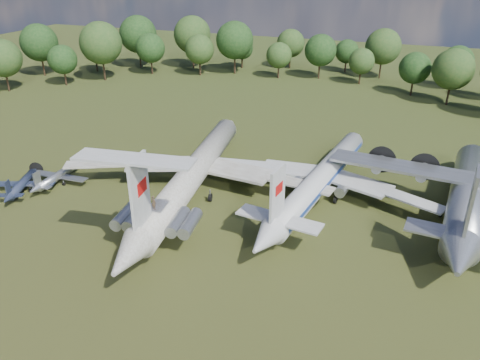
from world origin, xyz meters
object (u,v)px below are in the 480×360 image
at_px(il62_airliner, 194,177).
at_px(an12_transport, 466,199).
at_px(tu104_jet, 321,182).
at_px(small_prop_west, 22,186).
at_px(small_prop_northwest, 58,178).
at_px(person_on_il62, 154,203).

height_order(il62_airliner, an12_transport, an12_transport).
bearing_deg(an12_transport, tu104_jet, -171.98).
bearing_deg(small_prop_west, tu104_jet, -2.51).
bearing_deg(small_prop_west, an12_transport, -7.52).
distance_m(il62_airliner, small_prop_west, 26.86).
relative_size(an12_transport, small_prop_west, 3.28).
relative_size(tu104_jet, small_prop_west, 3.62).
bearing_deg(il62_airliner, small_prop_northwest, -175.20).
height_order(tu104_jet, an12_transport, an12_transport).
distance_m(tu104_jet, person_on_il62, 26.80).
xyz_separation_m(small_prop_west, small_prop_northwest, (3.29, 4.17, 0.02)).
bearing_deg(person_on_il62, small_prop_northwest, -6.91).
xyz_separation_m(il62_airliner, small_prop_northwest, (-21.97, -4.79, -1.72)).
bearing_deg(an12_transport, small_prop_west, -160.43).
bearing_deg(small_prop_northwest, il62_airliner, 10.33).
bearing_deg(il62_airliner, small_prop_west, -167.98).
bearing_deg(il62_airliner, tu104_jet, 9.62).
height_order(il62_airliner, tu104_jet, il62_airliner).
xyz_separation_m(small_prop_northwest, person_on_il62, (23.95, -10.26, 5.34)).
bearing_deg(tu104_jet, small_prop_northwest, -157.64).
distance_m(small_prop_west, person_on_il62, 28.42).
distance_m(tu104_jet, small_prop_northwest, 41.82).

